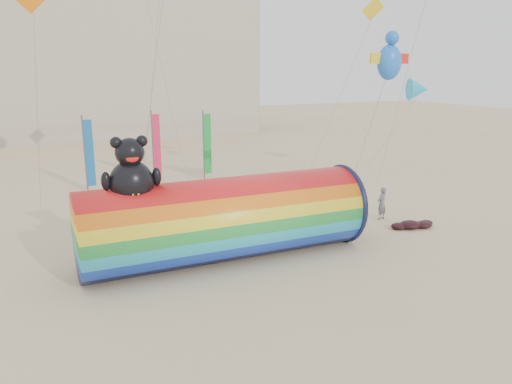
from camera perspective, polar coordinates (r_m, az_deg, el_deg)
name	(u,v)px	position (r m, az deg, el deg)	size (l,w,h in m)	color
ground	(260,250)	(23.35, 0.42, -6.67)	(160.00, 160.00, 0.00)	#CCB58C
windsock_assembly	(225,217)	(21.86, -3.55, -2.85)	(12.55, 3.82, 5.78)	red
kite_handler	(382,203)	(28.57, 14.18, -1.27)	(0.67, 0.44, 1.83)	slate
fabric_bundle	(413,225)	(27.73, 17.46, -3.56)	(2.62, 1.35, 0.41)	black
festival_banners	(152,147)	(36.89, -11.75, 5.03)	(9.20, 1.99, 5.20)	#59595E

